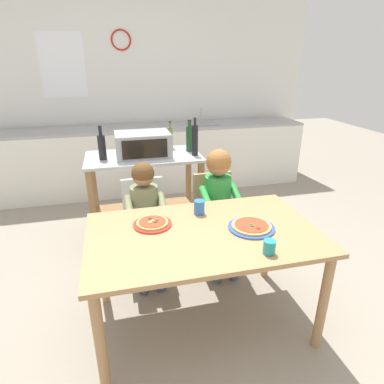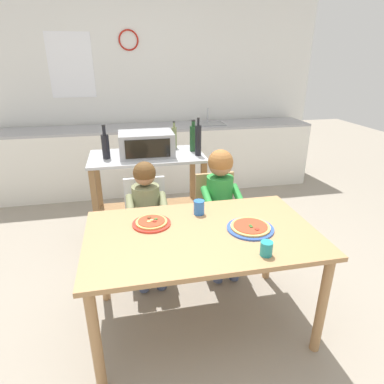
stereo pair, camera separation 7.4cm
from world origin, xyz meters
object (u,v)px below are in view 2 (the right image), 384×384
Objects in this scene: dining_table at (202,244)px; pizza_plate_blue_rimmed at (250,228)px; toaster_oven at (146,144)px; drinking_cup_blue at (199,207)px; drinking_cup_teal at (266,249)px; pizza_plate_red_rimmed at (152,223)px; bottle_tall_green_wine at (193,138)px; kitchen_island_cart at (149,185)px; bottle_slim_sauce at (106,145)px; bottle_brown_beer at (198,140)px; child_in_olive_shirt at (147,209)px; child_in_green_shirt at (221,196)px; bottle_squat_spirits at (174,137)px; dining_chair_right at (217,213)px; dining_chair_left at (147,219)px.

dining_table is 4.84× the size of pizza_plate_blue_rimmed.
drinking_cup_blue is at bearing -73.54° from toaster_oven.
pizza_plate_red_rimmed is at bearing 140.28° from drinking_cup_teal.
drinking_cup_blue reaches higher than pizza_plate_red_rimmed.
bottle_tall_green_wine is at bearing 80.15° from drinking_cup_blue.
toaster_oven is at bearing 109.09° from drinking_cup_teal.
bottle_tall_green_wine is at bearing 64.93° from pizza_plate_red_rimmed.
bottle_slim_sauce is (-0.36, -0.04, 0.42)m from kitchen_island_cart.
pizza_plate_red_rimmed is (-0.52, -1.11, -0.29)m from bottle_tall_green_wine.
drinking_cup_blue is at bearing -55.19° from bottle_slim_sauce.
child_in_olive_shirt is (-0.53, -0.50, -0.42)m from bottle_brown_beer.
pizza_plate_blue_rimmed is at bearing -90.00° from child_in_green_shirt.
child_in_green_shirt reaches higher than drinking_cup_teal.
pizza_plate_red_rimmed is (0.30, -1.01, -0.28)m from bottle_slim_sauce.
drinking_cup_teal is (-0.02, -0.93, 0.08)m from child_in_green_shirt.
bottle_slim_sauce is 1.14× the size of bottle_squat_spirits.
kitchen_island_cart is 2.16× the size of toaster_oven.
bottle_tall_green_wine is 1.06m from drinking_cup_blue.
child_in_green_shirt reaches higher than kitchen_island_cart.
child_in_olive_shirt is (-0.61, -0.12, 0.15)m from dining_chair_right.
drinking_cup_blue is (-0.19, -0.85, -0.27)m from bottle_brown_beer.
bottle_squat_spirits is 0.77× the size of bottle_brown_beer.
dining_chair_left reaches higher than drinking_cup_teal.
child_in_olive_shirt reaches higher than kitchen_island_cart.
dining_chair_right reaches higher than pizza_plate_red_rimmed.
kitchen_island_cart reaches higher than dining_chair_left.
child_in_green_shirt reaches higher than pizza_plate_blue_rimmed.
dining_chair_left is at bearing -144.33° from bottle_brown_beer.
pizza_plate_red_rimmed is (-0.30, 0.16, 0.10)m from dining_table.
dining_chair_right is (0.91, -0.46, -0.54)m from bottle_slim_sauce.
bottle_slim_sauce is at bearing -173.53° from bottle_tall_green_wine.
bottle_tall_green_wine is 1.35m from dining_table.
bottle_brown_beer is 4.20× the size of drinking_cup_teal.
child_in_green_shirt is at bearing -47.28° from toaster_oven.
bottle_brown_beer is (0.47, -0.09, 0.04)m from toaster_oven.
kitchen_island_cart reaches higher than dining_table.
drinking_cup_blue is at bearing -45.76° from child_in_olive_shirt.
bottle_tall_green_wine is 0.93m from child_in_olive_shirt.
bottle_slim_sauce is 0.21× the size of dining_table.
drinking_cup_blue is (0.34, 0.09, 0.04)m from pizza_plate_red_rimmed.
pizza_plate_red_rimmed is at bearing -137.68° from dining_chair_right.
bottle_squat_spirits is 0.18× the size of dining_table.
kitchen_island_cart reaches higher than pizza_plate_red_rimmed.
drinking_cup_blue is (0.04, 0.25, 0.14)m from dining_table.
kitchen_island_cart is at bearing 82.78° from dining_chair_left.
child_in_green_shirt is at bearing 88.63° from drinking_cup_teal.
child_in_green_shirt is 4.17× the size of pizza_plate_red_rimmed.
child_in_olive_shirt is 0.61m from child_in_green_shirt.
kitchen_island_cart is 4.19× the size of pizza_plate_red_rimmed.
bottle_tall_green_wine is 0.30× the size of child_in_olive_shirt.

